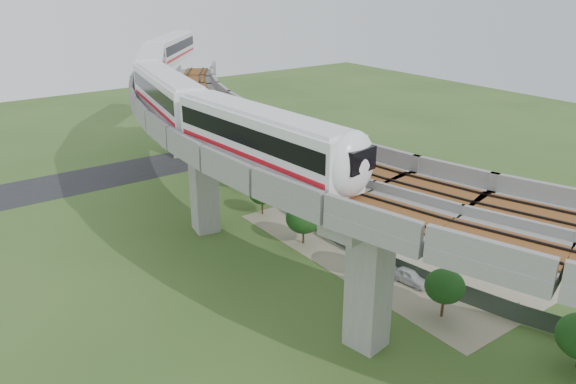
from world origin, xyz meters
name	(u,v)px	position (x,y,z in m)	size (l,w,h in m)	color
ground	(261,280)	(0.00, 0.00, 0.00)	(160.00, 160.00, 0.00)	#345220
dirt_lot	(408,241)	(14.00, -2.00, 0.02)	(18.00, 26.00, 0.04)	gray
asphalt_road	(118,173)	(0.00, 30.00, 0.01)	(60.00, 8.00, 0.03)	#232326
viaduct	(303,157)	(3.84, 0.00, 9.05)	(19.58, 73.98, 11.40)	#99968E
metro_train	(182,79)	(3.12, 17.99, 12.31)	(21.98, 58.40, 3.64)	white
fence	(357,237)	(9.75, 0.00, 0.75)	(3.87, 38.73, 1.50)	#2D382D
tree_0	(243,152)	(12.07, 21.97, 2.45)	(2.70, 2.70, 3.60)	#382314
tree_1	(243,172)	(9.06, 17.15, 1.95)	(2.41, 2.41, 2.98)	#382314
tree_2	(262,193)	(6.99, 10.31, 2.17)	(2.54, 2.54, 3.26)	#382314
tree_3	(304,218)	(6.30, 2.98, 2.38)	(3.05, 3.05, 3.67)	#382314
tree_4	(373,250)	(6.93, -4.73, 2.35)	(2.86, 2.86, 3.56)	#382314
tree_5	(445,286)	(7.11, -11.30, 2.37)	(2.67, 2.67, 3.51)	#382314
car_white	(410,276)	(8.75, -6.96, 0.59)	(1.31, 3.25, 1.11)	silver
car_red	(432,212)	(19.30, -0.04, 0.69)	(1.39, 3.97, 1.31)	#AE1C10
car_dark	(361,209)	(14.50, 4.62, 0.61)	(1.59, 3.90, 1.13)	black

